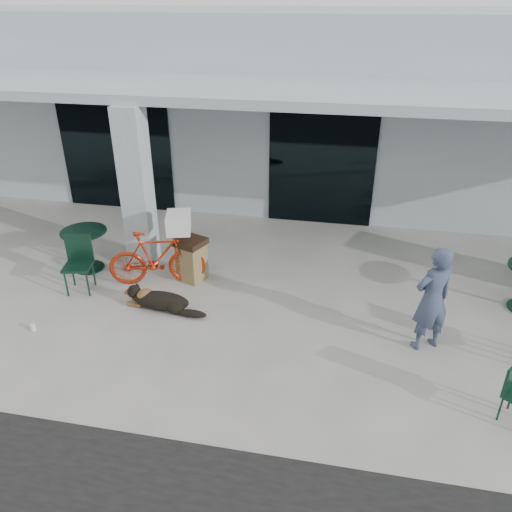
% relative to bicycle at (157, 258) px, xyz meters
% --- Properties ---
extents(ground, '(80.00, 80.00, 0.00)m').
position_rel_bicycle_xyz_m(ground, '(0.90, -1.53, -0.53)').
color(ground, '#BAB7AF').
rests_on(ground, ground).
extents(building, '(22.00, 7.00, 4.50)m').
position_rel_bicycle_xyz_m(building, '(0.90, 6.97, 1.72)').
color(building, silver).
rests_on(building, ground).
extents(storefront_glass_left, '(2.80, 0.06, 2.70)m').
position_rel_bicycle_xyz_m(storefront_glass_left, '(-2.30, 3.45, 0.82)').
color(storefront_glass_left, black).
rests_on(storefront_glass_left, ground).
extents(storefront_glass_right, '(2.40, 0.06, 2.70)m').
position_rel_bicycle_xyz_m(storefront_glass_right, '(2.70, 3.45, 0.82)').
color(storefront_glass_right, black).
rests_on(storefront_glass_right, ground).
extents(column, '(0.50, 0.50, 3.12)m').
position_rel_bicycle_xyz_m(column, '(-0.60, 0.77, 1.03)').
color(column, silver).
rests_on(column, ground).
extents(overhang, '(22.00, 2.80, 0.18)m').
position_rel_bicycle_xyz_m(overhang, '(0.90, 2.07, 2.68)').
color(overhang, silver).
rests_on(overhang, column).
extents(bicycle, '(1.85, 0.96, 1.07)m').
position_rel_bicycle_xyz_m(bicycle, '(0.00, 0.00, 0.00)').
color(bicycle, '#B0290E').
rests_on(bicycle, ground).
extents(laundry_basket, '(0.55, 0.65, 0.33)m').
position_rel_bicycle_xyz_m(laundry_basket, '(0.43, 0.12, 0.70)').
color(laundry_basket, white).
rests_on(laundry_basket, bicycle).
extents(dog, '(1.18, 0.50, 0.38)m').
position_rel_bicycle_xyz_m(dog, '(0.37, -0.83, -0.34)').
color(dog, black).
rests_on(dog, ground).
extents(cup_near_dog, '(0.11, 0.11, 0.11)m').
position_rel_bicycle_xyz_m(cup_near_dog, '(-1.46, -1.82, -0.48)').
color(cup_near_dog, white).
rests_on(cup_near_dog, ground).
extents(cafe_table_near, '(1.02, 1.02, 0.82)m').
position_rel_bicycle_xyz_m(cafe_table_near, '(-1.57, 0.27, -0.12)').
color(cafe_table_near, '#123627').
rests_on(cafe_table_near, ground).
extents(cafe_chair_near, '(0.57, 0.61, 1.05)m').
position_rel_bicycle_xyz_m(cafe_chair_near, '(-1.30, -0.53, -0.01)').
color(cafe_chair_near, '#123627').
rests_on(cafe_chair_near, ground).
extents(person, '(0.74, 0.66, 1.70)m').
position_rel_bicycle_xyz_m(person, '(4.72, -1.00, 0.32)').
color(person, '#3E4969').
rests_on(person, ground).
extents(trash_receptacle, '(0.64, 0.64, 0.84)m').
position_rel_bicycle_xyz_m(trash_receptacle, '(0.58, 0.27, -0.11)').
color(trash_receptacle, olive).
rests_on(trash_receptacle, ground).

